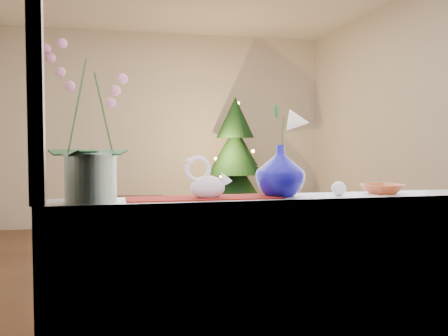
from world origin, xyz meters
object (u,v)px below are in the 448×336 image
Objects in this scene: xmas_tree at (235,164)px; side_table at (134,218)px; orchid_pot at (90,121)px; blue_vase at (280,167)px; paperweight at (339,189)px; swan at (208,178)px; amber_dish at (382,189)px.

side_table is (-1.36, -0.38, -0.63)m from xmas_tree.
orchid_pot is 0.88m from blue_vase.
paperweight is 0.04× the size of xmas_tree.
paperweight is at bearing 19.60° from swan.
swan is at bearing 0.54° from orchid_pot.
blue_vase reaches higher than paperweight.
orchid_pot is 1.18m from paperweight.
xmas_tree reaches higher than blue_vase.
swan reaches higher than side_table.
side_table is (-1.03, 3.84, -0.68)m from amber_dish.
paperweight is at bearing -1.12° from orchid_pot.
paperweight is 0.42× the size of amber_dish.
orchid_pot is 1.43m from amber_dish.
xmas_tree is at bearing 67.96° from orchid_pot.
orchid_pot reaches higher than swan.
amber_dish is (1.39, 0.02, -0.32)m from orchid_pot.
orchid_pot reaches higher than amber_dish.
amber_dish is (0.88, 0.02, -0.07)m from swan.
amber_dish is (0.25, 0.04, -0.01)m from paperweight.
blue_vase reaches higher than side_table.
side_table is (-0.50, 3.84, -0.80)m from blue_vase.
xmas_tree is (0.86, 4.22, -0.17)m from blue_vase.
swan is at bearing -177.06° from blue_vase.
orchid_pot is at bearing 178.88° from paperweight.
orchid_pot is 3.19× the size of swan.
xmas_tree is 2.57× the size of side_table.
blue_vase is 3.95m from side_table.
orchid_pot is 0.39× the size of xmas_tree.
xmas_tree is 1.54m from side_table.
amber_dish is 0.24× the size of side_table.
orchid_pot is at bearing -87.36° from side_table.
paperweight is (0.28, -0.04, -0.10)m from blue_vase.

